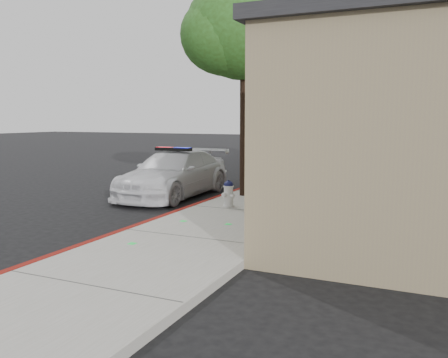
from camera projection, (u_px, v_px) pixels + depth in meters
ground at (123, 236)px, 10.05m from camera, size 120.00×120.00×0.00m
sidewalk at (245, 213)px, 12.09m from camera, size 3.20×60.00×0.15m
red_curb at (192, 208)px, 12.72m from camera, size 0.14×60.00×0.16m
police_car at (174, 174)px, 15.04m from camera, size 2.10×5.04×1.58m
fire_hydrant at (228, 193)px, 12.48m from camera, size 0.41×0.36×0.72m
street_tree_near at (245, 33)px, 13.79m from camera, size 3.65×3.52×6.45m
street_tree_mid at (292, 71)px, 18.36m from camera, size 2.89×3.01×5.51m
street_tree_far at (332, 80)px, 22.62m from camera, size 3.18×2.92×5.53m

